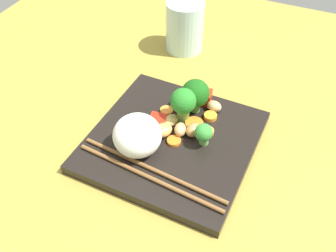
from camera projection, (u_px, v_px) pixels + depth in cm
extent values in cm
cube|color=olive|center=(172.00, 149.00, 62.34)|extent=(110.00, 110.00, 2.00)
cube|color=black|center=(172.00, 141.00, 61.05)|extent=(25.76, 25.76, 1.65)
ellipsoid|color=white|center=(137.00, 135.00, 56.54)|extent=(9.36, 9.42, 6.20)
cylinder|color=#679E4B|center=(203.00, 139.00, 58.95)|extent=(2.17, 2.27, 2.06)
sphere|color=#378D37|center=(204.00, 132.00, 57.56)|extent=(2.79, 2.79, 2.79)
cylinder|color=#5B9A38|center=(195.00, 105.00, 64.34)|extent=(1.92, 2.24, 2.47)
sphere|color=#175714|center=(195.00, 93.00, 62.62)|extent=(4.72, 4.72, 4.72)
cylinder|color=olive|center=(183.00, 113.00, 62.25)|extent=(2.53, 2.22, 3.38)
sphere|color=#277C25|center=(181.00, 100.00, 60.21)|extent=(4.21, 4.21, 4.21)
cylinder|color=orange|center=(194.00, 124.00, 62.19)|extent=(3.76, 3.76, 0.67)
cylinder|color=orange|center=(210.00, 116.00, 63.43)|extent=(3.09, 3.09, 0.73)
cylinder|color=orange|center=(174.00, 141.00, 59.61)|extent=(2.68, 2.68, 0.50)
cylinder|color=orange|center=(207.00, 131.00, 60.99)|extent=(2.43, 2.43, 0.65)
cylinder|color=orange|center=(167.00, 111.00, 64.56)|extent=(2.50, 2.50, 0.54)
cube|color=red|center=(204.00, 97.00, 65.58)|extent=(2.67, 2.78, 2.39)
cube|color=red|center=(157.00, 122.00, 61.93)|extent=(2.97, 3.23, 1.54)
cube|color=red|center=(182.00, 107.00, 64.52)|extent=(2.99, 2.99, 1.45)
ellipsoid|color=tan|center=(171.00, 120.00, 62.08)|extent=(3.01, 3.42, 1.63)
ellipsoid|color=#BC854A|center=(193.00, 130.00, 60.26)|extent=(2.59, 3.20, 2.09)
ellipsoid|color=tan|center=(180.00, 130.00, 60.37)|extent=(2.59, 3.06, 1.97)
ellipsoid|color=tan|center=(162.00, 131.00, 60.10)|extent=(3.67, 4.00, 1.97)
ellipsoid|color=tan|center=(214.00, 106.00, 64.41)|extent=(2.91, 2.32, 1.81)
cylinder|color=brown|center=(147.00, 177.00, 54.60)|extent=(23.77, 2.99, 0.63)
cylinder|color=brown|center=(153.00, 169.00, 55.53)|extent=(23.77, 2.99, 0.63)
cylinder|color=silver|center=(185.00, 26.00, 77.77)|extent=(7.76, 7.76, 10.36)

